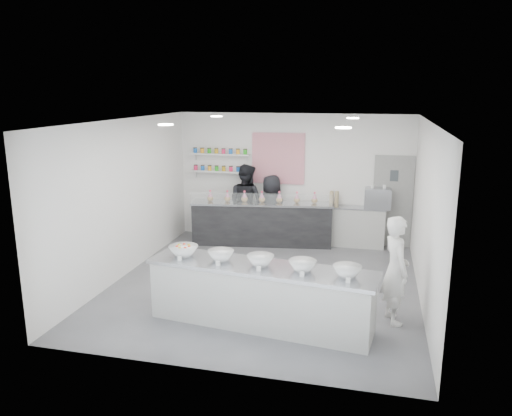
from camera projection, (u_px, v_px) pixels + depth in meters
The scene contains 26 objects.
floor at pixel (264, 285), 9.25m from camera, with size 6.00×6.00×0.00m, color #515156.
ceiling at pixel (265, 121), 8.56m from camera, with size 6.00×6.00×0.00m, color white.
back_wall at pixel (293, 178), 11.74m from camera, with size 5.50×5.50×0.00m, color white.
left_wall at pixel (125, 198), 9.54m from camera, with size 6.00×6.00×0.00m, color white.
right_wall at pixel (426, 215), 8.27m from camera, with size 6.00×6.00×0.00m, color white.
back_door at pixel (392, 202), 11.29m from camera, with size 0.88×0.04×2.10m, color gray.
pattern_panel at pixel (278, 158), 11.69m from camera, with size 1.25×0.03×1.20m, color #C31C43.
jar_shelf_lower at pixel (221, 171), 12.02m from camera, with size 1.45×0.22×0.04m, color silver.
jar_shelf_upper at pixel (220, 154), 11.93m from camera, with size 1.45×0.22×0.04m, color silver.
preserve_jars at pixel (220, 160), 11.94m from camera, with size 1.45×0.10×0.56m, color #F7285C, non-canonical shape.
downlight_0 at pixel (166, 125), 7.94m from camera, with size 0.24×0.24×0.02m, color white.
downlight_1 at pixel (343, 128), 7.29m from camera, with size 0.24×0.24×0.02m, color white.
downlight_2 at pixel (216, 116), 10.40m from camera, with size 0.24×0.24×0.02m, color white.
downlight_3 at pixel (353, 118), 9.75m from camera, with size 0.24×0.24×0.02m, color white.
prep_counter at pixel (260, 295), 7.58m from camera, with size 3.49×0.79×0.95m, color #B3B2AD.
back_bar at pixel (262, 223), 11.55m from camera, with size 3.23×0.59×1.00m, color black.
sneeze_guard at pixel (261, 199), 11.13m from camera, with size 3.19×0.01×0.27m, color white.
espresso_ledge at pixel (357, 227), 11.41m from camera, with size 1.25×0.40×0.92m, color #B3B2AD.
espresso_machine at pixel (378, 199), 11.16m from camera, with size 0.58×0.40×0.44m, color #93969E.
cup_stacks at pixel (334, 199), 11.40m from camera, with size 0.24×0.24×0.33m, color tan, non-canonical shape.
prep_bowls at pixel (260, 261), 7.45m from camera, with size 3.01×0.51×0.16m, color white, non-canonical shape.
label_cards at pixel (256, 276), 6.95m from camera, with size 2.66×0.04×0.07m, color white, non-canonical shape.
cookie_bags at pixel (262, 197), 11.41m from camera, with size 2.54×0.14×0.26m, color #C86A92, non-canonical shape.
woman_prep at pixel (396, 270), 7.60m from camera, with size 0.62×0.40×1.69m, color white.
staff_left at pixel (246, 203), 11.80m from camera, with size 0.89×0.70×1.84m, color black.
staff_right at pixel (271, 209), 11.68m from camera, with size 0.78×0.51×1.61m, color black.
Camera 1 is at (1.90, -8.46, 3.52)m, focal length 35.00 mm.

